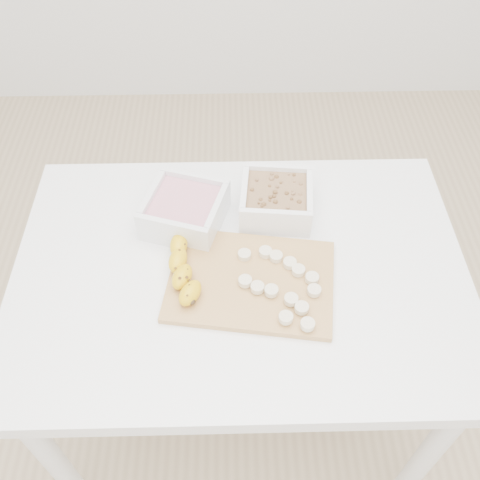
{
  "coord_description": "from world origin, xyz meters",
  "views": [
    {
      "loc": [
        -0.02,
        -0.71,
        1.69
      ],
      "look_at": [
        0.0,
        0.03,
        0.81
      ],
      "focal_mm": 40.0,
      "sensor_mm": 36.0,
      "label": 1
    }
  ],
  "objects_px": {
    "cutting_board": "(251,281)",
    "banana": "(185,263)",
    "table": "(240,293)",
    "bowl_granola": "(276,199)",
    "bowl_yogurt": "(185,210)"
  },
  "relations": [
    {
      "from": "bowl_granola",
      "to": "cutting_board",
      "type": "bearing_deg",
      "value": -107.5
    },
    {
      "from": "table",
      "to": "bowl_granola",
      "type": "height_order",
      "value": "bowl_granola"
    },
    {
      "from": "table",
      "to": "cutting_board",
      "type": "height_order",
      "value": "cutting_board"
    },
    {
      "from": "table",
      "to": "bowl_yogurt",
      "type": "xyz_separation_m",
      "value": [
        -0.12,
        0.14,
        0.14
      ]
    },
    {
      "from": "table",
      "to": "bowl_yogurt",
      "type": "distance_m",
      "value": 0.23
    },
    {
      "from": "table",
      "to": "banana",
      "type": "height_order",
      "value": "banana"
    },
    {
      "from": "table",
      "to": "banana",
      "type": "distance_m",
      "value": 0.18
    },
    {
      "from": "bowl_yogurt",
      "to": "bowl_granola",
      "type": "bearing_deg",
      "value": 8.05
    },
    {
      "from": "table",
      "to": "cutting_board",
      "type": "distance_m",
      "value": 0.11
    },
    {
      "from": "bowl_yogurt",
      "to": "cutting_board",
      "type": "distance_m",
      "value": 0.24
    },
    {
      "from": "cutting_board",
      "to": "banana",
      "type": "bearing_deg",
      "value": 167.37
    },
    {
      "from": "banana",
      "to": "bowl_yogurt",
      "type": "bearing_deg",
      "value": 98.91
    },
    {
      "from": "cutting_board",
      "to": "table",
      "type": "bearing_deg",
      "value": 118.16
    },
    {
      "from": "table",
      "to": "bowl_yogurt",
      "type": "relative_size",
      "value": 4.69
    },
    {
      "from": "bowl_yogurt",
      "to": "banana",
      "type": "distance_m",
      "value": 0.15
    }
  ]
}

